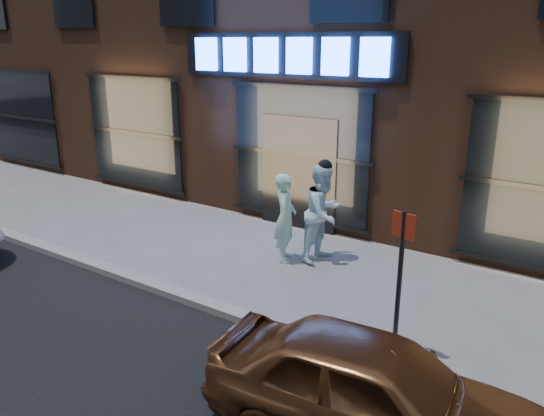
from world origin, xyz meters
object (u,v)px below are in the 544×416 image
at_px(man_bowtie, 285,218).
at_px(man_cap, 323,213).
at_px(gold_sedan, 374,392).
at_px(sign_post, 400,272).

relative_size(man_bowtie, man_cap, 0.91).
relative_size(gold_sedan, sign_post, 1.74).
bearing_deg(man_cap, man_bowtie, 132.92).
bearing_deg(sign_post, gold_sedan, -62.29).
xyz_separation_m(man_bowtie, man_cap, (0.56, 0.41, 0.08)).
relative_size(man_bowtie, sign_post, 0.83).
xyz_separation_m(man_bowtie, gold_sedan, (3.24, -3.45, -0.24)).
height_order(man_bowtie, man_cap, man_cap).
bearing_deg(man_bowtie, man_cap, -82.33).
distance_m(man_bowtie, sign_post, 3.47).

